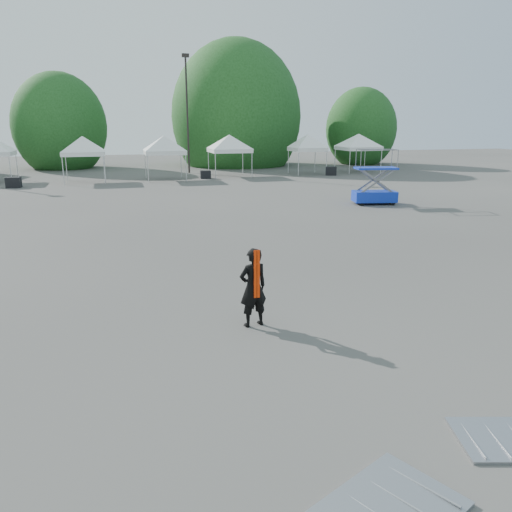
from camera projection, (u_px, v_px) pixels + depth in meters
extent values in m
plane|color=#474442|center=(256.00, 289.00, 13.22)|extent=(120.00, 120.00, 0.00)
cylinder|color=black|center=(187.00, 117.00, 42.51)|extent=(0.16, 0.16, 9.50)
cube|color=black|center=(185.00, 55.00, 41.25)|extent=(0.60, 0.25, 0.30)
cylinder|color=#382314|center=(63.00, 156.00, 47.98)|extent=(0.36, 0.36, 2.27)
ellipsoid|color=#1B4617|center=(60.00, 126.00, 47.26)|extent=(4.16, 4.16, 4.78)
cylinder|color=#382314|center=(237.00, 151.00, 51.47)|extent=(0.36, 0.36, 2.80)
ellipsoid|color=#1B4617|center=(236.00, 117.00, 50.58)|extent=(5.12, 5.12, 5.89)
cylinder|color=#382314|center=(360.00, 154.00, 53.13)|extent=(0.36, 0.36, 2.10)
ellipsoid|color=#1B4617|center=(361.00, 129.00, 52.46)|extent=(3.84, 3.84, 4.42)
cylinder|color=silver|center=(10.00, 170.00, 35.80)|extent=(0.06, 0.06, 2.00)
cylinder|color=silver|center=(17.00, 166.00, 38.39)|extent=(0.06, 0.06, 2.00)
cylinder|color=silver|center=(63.00, 170.00, 35.17)|extent=(0.06, 0.06, 2.00)
cylinder|color=silver|center=(104.00, 170.00, 35.90)|extent=(0.06, 0.06, 2.00)
cylinder|color=silver|center=(66.00, 167.00, 37.76)|extent=(0.06, 0.06, 2.00)
cylinder|color=silver|center=(105.00, 166.00, 38.50)|extent=(0.06, 0.06, 2.00)
cube|color=white|center=(84.00, 153.00, 36.55)|extent=(2.99, 2.99, 0.30)
pyramid|color=white|center=(82.00, 136.00, 36.23)|extent=(4.23, 4.23, 1.10)
cylinder|color=silver|center=(148.00, 169.00, 36.59)|extent=(0.06, 0.06, 2.00)
cylinder|color=silver|center=(186.00, 168.00, 37.34)|extent=(0.06, 0.06, 2.00)
cylinder|color=silver|center=(145.00, 166.00, 39.21)|extent=(0.06, 0.06, 2.00)
cylinder|color=silver|center=(181.00, 165.00, 39.95)|extent=(0.06, 0.06, 2.00)
cube|color=white|center=(165.00, 152.00, 37.99)|extent=(3.01, 3.01, 0.30)
pyramid|color=white|center=(164.00, 135.00, 37.67)|extent=(4.26, 4.26, 1.10)
cylinder|color=silver|center=(215.00, 166.00, 39.03)|extent=(0.06, 0.06, 2.00)
cylinder|color=silver|center=(252.00, 165.00, 39.81)|extent=(0.06, 0.06, 2.00)
cylinder|color=silver|center=(208.00, 163.00, 41.79)|extent=(0.06, 0.06, 2.00)
cylinder|color=silver|center=(243.00, 162.00, 42.57)|extent=(0.06, 0.06, 2.00)
cube|color=white|center=(230.00, 150.00, 40.52)|extent=(3.17, 3.17, 0.30)
pyramid|color=white|center=(229.00, 135.00, 40.20)|extent=(4.48, 4.48, 1.10)
cylinder|color=silver|center=(298.00, 164.00, 41.04)|extent=(0.06, 0.06, 2.00)
cylinder|color=silver|center=(326.00, 163.00, 41.70)|extent=(0.06, 0.06, 2.00)
cylinder|color=silver|center=(288.00, 161.00, 43.36)|extent=(0.06, 0.06, 2.00)
cylinder|color=silver|center=(315.00, 161.00, 44.02)|extent=(0.06, 0.06, 2.00)
cube|color=white|center=(307.00, 149.00, 42.25)|extent=(2.70, 2.70, 0.30)
pyramid|color=white|center=(308.00, 134.00, 41.92)|extent=(3.82, 3.82, 1.10)
cylinder|color=silver|center=(350.00, 162.00, 42.39)|extent=(0.06, 0.06, 2.00)
cylinder|color=silver|center=(381.00, 162.00, 43.18)|extent=(0.06, 0.06, 2.00)
cylinder|color=silver|center=(335.00, 160.00, 45.17)|extent=(0.06, 0.06, 2.00)
cylinder|color=silver|center=(365.00, 159.00, 45.96)|extent=(0.06, 0.06, 2.00)
cube|color=white|center=(358.00, 148.00, 43.90)|extent=(3.19, 3.19, 0.30)
pyramid|color=white|center=(359.00, 134.00, 43.58)|extent=(4.52, 4.52, 1.10)
imported|color=black|center=(253.00, 288.00, 10.63)|extent=(0.71, 0.54, 1.74)
cube|color=#EE2F04|center=(255.00, 274.00, 10.38)|extent=(0.14, 0.02, 1.04)
cube|color=#0D15B1|center=(374.00, 196.00, 26.90)|extent=(2.43, 1.55, 0.56)
cube|color=#0D15B1|center=(376.00, 168.00, 26.51)|extent=(2.33, 1.49, 0.09)
cylinder|color=black|center=(361.00, 202.00, 26.45)|extent=(0.36, 0.21, 0.34)
cylinder|color=black|center=(392.00, 202.00, 26.58)|extent=(0.36, 0.21, 0.34)
cylinder|color=black|center=(356.00, 200.00, 27.36)|extent=(0.36, 0.21, 0.34)
cylinder|color=black|center=(386.00, 199.00, 27.48)|extent=(0.36, 0.21, 0.34)
cube|color=black|center=(14.00, 182.00, 33.71)|extent=(0.95, 0.77, 0.71)
cube|color=black|center=(206.00, 175.00, 39.27)|extent=(0.83, 0.66, 0.62)
cube|color=black|center=(331.00, 171.00, 41.72)|extent=(1.12, 1.02, 0.70)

